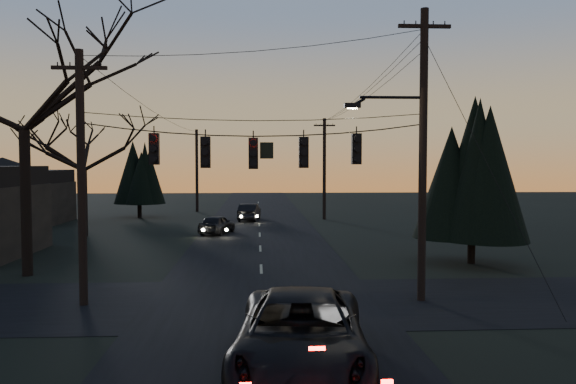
{
  "coord_description": "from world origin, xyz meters",
  "views": [
    {
      "loc": [
        -0.19,
        -8.95,
        4.78
      ],
      "look_at": [
        0.83,
        9.21,
        3.83
      ],
      "focal_mm": 35.0,
      "sensor_mm": 36.0,
      "label": 1
    }
  ],
  "objects": [
    {
      "name": "suv_near",
      "position": [
        0.8,
        3.45,
        0.88
      ],
      "size": [
        3.5,
        6.6,
        1.77
      ],
      "primitive_type": "imported",
      "rotation": [
        0.0,
        0.0,
        -0.09
      ],
      "color": "black",
      "rests_on": "ground"
    },
    {
      "name": "sedan_oncoming_b",
      "position": [
        -0.8,
        37.36,
        0.68
      ],
      "size": [
        1.94,
        4.29,
        1.37
      ],
      "primitive_type": "imported",
      "rotation": [
        0.0,
        0.0,
        3.02
      ],
      "color": "black",
      "rests_on": "ground"
    },
    {
      "name": "sedan_oncoming_a",
      "position": [
        -2.86,
        28.65,
        0.64
      ],
      "size": [
        2.56,
        4.04,
        1.28
      ],
      "primitive_type": "imported",
      "rotation": [
        0.0,
        0.0,
        2.84
      ],
      "color": "black",
      "rests_on": "ground"
    },
    {
      "name": "house_left_far",
      "position": [
        -20.0,
        36.0,
        2.6
      ],
      "size": [
        9.0,
        7.0,
        5.2
      ],
      "color": "black",
      "rests_on": "ground"
    },
    {
      "name": "bare_tree_dist",
      "position": [
        -11.37,
        27.94,
        5.99
      ],
      "size": [
        6.33,
        6.33,
        8.58
      ],
      "color": "black",
      "rests_on": "ground"
    },
    {
      "name": "span_signal_assembly",
      "position": [
        -0.24,
        10.0,
        5.18
      ],
      "size": [
        11.5,
        0.44,
        1.67
      ],
      "color": "black",
      "rests_on": "ground"
    },
    {
      "name": "utility_pole_far_l",
      "position": [
        -6.0,
        46.0,
        0.0
      ],
      "size": [
        0.3,
        0.3,
        8.0
      ],
      "primitive_type": null,
      "color": "black",
      "rests_on": "ground"
    },
    {
      "name": "cross_road",
      "position": [
        0.0,
        10.0,
        0.01
      ],
      "size": [
        60.0,
        7.0,
        0.02
      ],
      "primitive_type": "cube",
      "color": "black",
      "rests_on": "ground"
    },
    {
      "name": "evergreen_right",
      "position": [
        9.98,
        16.94,
        4.19
      ],
      "size": [
        4.44,
        4.44,
        7.19
      ],
      "color": "black",
      "rests_on": "ground"
    },
    {
      "name": "utility_pole_far_r",
      "position": [
        5.5,
        38.0,
        0.0
      ],
      "size": [
        1.8,
        0.3,
        8.5
      ],
      "primitive_type": null,
      "color": "black",
      "rests_on": "ground"
    },
    {
      "name": "utility_pole_left",
      "position": [
        -6.0,
        10.0,
        0.0
      ],
      "size": [
        1.8,
        0.3,
        8.5
      ],
      "primitive_type": null,
      "color": "black",
      "rests_on": "ground"
    },
    {
      "name": "bare_tree_left",
      "position": [
        -9.9,
        15.18,
        8.6
      ],
      "size": [
        9.4,
        9.4,
        12.29
      ],
      "color": "black",
      "rests_on": "ground"
    },
    {
      "name": "utility_pole_right",
      "position": [
        5.5,
        10.0,
        0.0
      ],
      "size": [
        5.0,
        0.3,
        10.0
      ],
      "primitive_type": null,
      "color": "black",
      "rests_on": "ground"
    },
    {
      "name": "main_road",
      "position": [
        0.0,
        20.0,
        0.01
      ],
      "size": [
        8.0,
        120.0,
        0.02
      ],
      "primitive_type": "cube",
      "color": "black",
      "rests_on": "ground"
    },
    {
      "name": "evergreen_dist",
      "position": [
        -10.36,
        40.23,
        3.86
      ],
      "size": [
        3.42,
        3.42,
        6.55
      ],
      "color": "black",
      "rests_on": "ground"
    }
  ]
}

